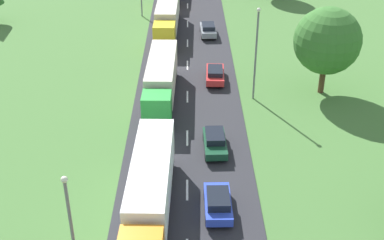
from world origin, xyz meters
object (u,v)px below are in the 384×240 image
(car_second, at_px, (218,203))
(car_fifth, at_px, (208,29))
(truck_second, at_px, (161,79))
(truck_third, at_px, (167,16))
(car_fourth, at_px, (215,74))
(lamppost_second, at_px, (256,50))
(car_third, at_px, (215,141))
(tree_maple, at_px, (327,41))
(truck_lead, at_px, (150,191))
(lamppost_lead, at_px, (71,227))

(car_second, relative_size, car_fifth, 0.93)
(truck_second, distance_m, truck_third, 17.87)
(car_fourth, distance_m, lamppost_second, 6.54)
(car_third, distance_m, car_fifth, 25.87)
(car_second, distance_m, tree_maple, 21.48)
(truck_third, relative_size, car_third, 3.32)
(car_fourth, xyz_separation_m, tree_maple, (10.16, -2.49, 4.46))
(car_third, xyz_separation_m, car_fourth, (0.60, 12.80, -0.01))
(truck_lead, distance_m, car_second, 4.66)
(truck_second, height_order, lamppost_lead, lamppost_lead)
(car_second, height_order, lamppost_second, lamppost_second)
(tree_maple, bearing_deg, truck_third, 133.13)
(truck_second, height_order, car_fourth, truck_second)
(car_third, relative_size, tree_maple, 0.50)
(car_second, xyz_separation_m, lamppost_second, (4.19, 16.67, 4.06))
(car_second, height_order, car_fourth, car_second)
(lamppost_second, bearing_deg, truck_lead, -116.64)
(truck_lead, distance_m, car_third, 9.46)
(car_second, distance_m, car_fifth, 33.52)
(car_third, distance_m, tree_maple, 15.56)
(lamppost_second, bearing_deg, truck_second, -179.23)
(car_fourth, bearing_deg, truck_second, -143.30)
(lamppost_lead, xyz_separation_m, tree_maple, (19.03, 24.10, 1.09))
(car_second, height_order, car_third, car_second)
(car_fifth, height_order, lamppost_lead, lamppost_lead)
(car_second, relative_size, tree_maple, 0.47)
(truck_lead, distance_m, truck_second, 17.08)
(tree_maple, bearing_deg, lamppost_second, -169.14)
(car_third, xyz_separation_m, tree_maple, (10.76, 10.31, 4.45))
(truck_third, bearing_deg, car_second, -82.51)
(car_fourth, xyz_separation_m, lamppost_lead, (-8.87, -26.59, 3.37))
(car_second, bearing_deg, car_fourth, 87.92)
(truck_lead, height_order, car_third, truck_lead)
(truck_third, bearing_deg, lamppost_lead, -95.07)
(truck_lead, height_order, lamppost_second, lamppost_second)
(car_third, height_order, lamppost_second, lamppost_second)
(car_fifth, bearing_deg, car_third, -90.73)
(truck_second, xyz_separation_m, tree_maple, (15.39, 1.40, 3.14))
(truck_third, xyz_separation_m, car_third, (4.67, -26.78, -1.38))
(truck_second, distance_m, car_fifth, 17.71)
(truck_lead, relative_size, tree_maple, 1.62)
(truck_lead, distance_m, truck_third, 34.95)
(truck_lead, relative_size, car_fourth, 3.15)
(truck_lead, height_order, truck_second, truck_lead)
(truck_lead, distance_m, tree_maple, 24.21)
(car_second, relative_size, car_third, 0.94)
(lamppost_second, relative_size, tree_maple, 1.05)
(truck_third, relative_size, car_fourth, 3.22)
(car_fifth, bearing_deg, truck_lead, -98.20)
(truck_second, bearing_deg, car_third, -62.57)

